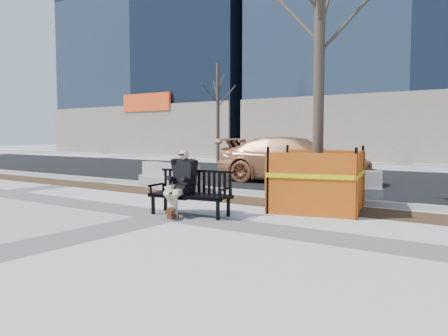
# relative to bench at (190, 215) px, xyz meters

# --- Properties ---
(ground) EXTENTS (120.00, 120.00, 0.00)m
(ground) POSITION_rel_bench_xyz_m (-0.30, -0.29, 0.00)
(ground) COLOR beige
(ground) RESTS_ON ground
(mulch_strip) EXTENTS (40.00, 1.20, 0.02)m
(mulch_strip) POSITION_rel_bench_xyz_m (-0.30, 2.31, 0.00)
(mulch_strip) COLOR #47301C
(mulch_strip) RESTS_ON ground
(asphalt_street) EXTENTS (60.00, 10.40, 0.01)m
(asphalt_street) POSITION_rel_bench_xyz_m (-0.30, 8.51, 0.00)
(asphalt_street) COLOR black
(asphalt_street) RESTS_ON ground
(curb) EXTENTS (60.00, 0.25, 0.12)m
(curb) POSITION_rel_bench_xyz_m (-0.30, 3.26, 0.06)
(curb) COLOR #9E9B93
(curb) RESTS_ON ground
(building_left) EXTENTS (20.00, 12.00, 28.00)m
(building_left) POSITION_rel_bench_xyz_m (-22.30, 25.71, 14.00)
(building_left) COLOR #192333
(building_left) RESTS_ON ground
(bench) EXTENTS (1.76, 0.83, 0.90)m
(bench) POSITION_rel_bench_xyz_m (0.00, 0.00, 0.00)
(bench) COLOR black
(bench) RESTS_ON ground
(seated_man) EXTENTS (0.68, 0.99, 1.29)m
(seated_man) POSITION_rel_bench_xyz_m (-0.23, 0.01, 0.00)
(seated_man) COLOR black
(seated_man) RESTS_ON ground
(tree_fence) EXTENTS (3.27, 3.27, 6.77)m
(tree_fence) POSITION_rel_bench_xyz_m (1.82, 2.02, 0.00)
(tree_fence) COLOR orange
(tree_fence) RESTS_ON ground
(sedan) EXTENTS (5.40, 2.55, 1.52)m
(sedan) POSITION_rel_bench_xyz_m (-0.98, 6.71, 0.00)
(sedan) COLOR tan
(sedan) RESTS_ON ground
(jersey_barrier_left) EXTENTS (2.76, 1.34, 0.78)m
(jersey_barrier_left) POSITION_rel_bench_xyz_m (-3.06, 2.82, 0.00)
(jersey_barrier_left) COLOR gray
(jersey_barrier_left) RESTS_ON ground
(jersey_barrier_right) EXTENTS (2.62, 1.56, 0.76)m
(jersey_barrier_right) POSITION_rel_bench_xyz_m (1.47, 3.19, 0.00)
(jersey_barrier_right) COLOR #9A9890
(jersey_barrier_right) RESTS_ON ground
(far_tree_left) EXTENTS (2.46, 2.46, 6.10)m
(far_tree_left) POSITION_rel_bench_xyz_m (-9.38, 14.11, 0.00)
(far_tree_left) COLOR #4F3E33
(far_tree_left) RESTS_ON ground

